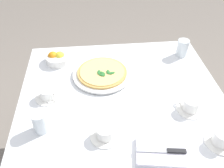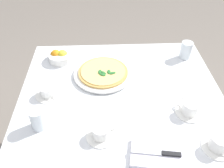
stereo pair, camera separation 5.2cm
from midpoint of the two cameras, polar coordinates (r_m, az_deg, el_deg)
name	(u,v)px [view 2 (the right image)]	position (r m, az deg, el deg)	size (l,w,h in m)	color
dining_table	(121,118)	(1.30, 3.36, -8.20)	(1.04, 1.04, 0.74)	white
pizza_plate	(103,74)	(1.33, -1.00, 2.47)	(0.33, 0.33, 0.02)	white
pizza	(103,72)	(1.32, -1.00, 2.93)	(0.27, 0.27, 0.02)	tan
coffee_cup_far_left	(48,92)	(1.24, -13.90, -1.78)	(0.13, 0.13, 0.06)	white
coffee_cup_near_left	(101,132)	(1.03, -1.11, -11.50)	(0.13, 0.13, 0.06)	white
coffee_cup_right_edge	(219,144)	(1.09, 25.48, -12.73)	(0.13, 0.13, 0.07)	white
coffee_cup_left_edge	(190,109)	(1.18, 19.33, -5.57)	(0.13, 0.13, 0.07)	white
water_glass_center_back	(38,119)	(1.09, -15.93, -8.15)	(0.07, 0.07, 0.10)	white
water_glass_near_right	(186,51)	(1.53, 18.15, 7.52)	(0.07, 0.07, 0.10)	white
napkin_folded	(159,155)	(1.01, 12.59, -16.23)	(0.24, 0.17, 0.02)	white
dinner_knife	(158,153)	(1.00, 12.54, -15.78)	(0.20, 0.05, 0.01)	silver
citrus_bowl	(61,56)	(1.47, -11.17, 6.51)	(0.15, 0.15, 0.07)	white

